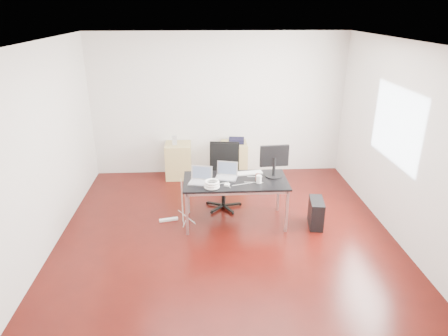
{
  "coord_description": "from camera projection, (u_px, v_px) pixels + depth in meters",
  "views": [
    {
      "loc": [
        -0.33,
        -5.26,
        3.21
      ],
      "look_at": [
        0.0,
        0.55,
        0.85
      ],
      "focal_mm": 32.0,
      "sensor_mm": 36.0,
      "label": 1
    }
  ],
  "objects": [
    {
      "name": "wastebasket",
      "position": [
        219.0,
        169.0,
        8.12
      ],
      "size": [
        0.24,
        0.24,
        0.28
      ],
      "primitive_type": "cylinder",
      "rotation": [
        0.0,
        0.0,
        -0.01
      ],
      "color": "black",
      "rests_on": "ground"
    },
    {
      "name": "cup_brown",
      "position": [
        258.0,
        177.0,
        6.13
      ],
      "size": [
        0.08,
        0.08,
        0.1
      ],
      "primitive_type": "cylinder",
      "rotation": [
        0.0,
        0.0,
        0.0
      ],
      "color": "#58281E",
      "rests_on": "desk"
    },
    {
      "name": "speaker",
      "position": [
        175.0,
        140.0,
        7.78
      ],
      "size": [
        0.09,
        0.08,
        0.18
      ],
      "primitive_type": "cube",
      "rotation": [
        0.0,
        0.0,
        0.03
      ],
      "color": "#9E9E9E",
      "rests_on": "filing_cabinet_left"
    },
    {
      "name": "power_strip",
      "position": [
        169.0,
        220.0,
        6.44
      ],
      "size": [
        0.31,
        0.12,
        0.04
      ],
      "primitive_type": "cube",
      "rotation": [
        0.0,
        0.0,
        0.21
      ],
      "color": "white",
      "rests_on": "ground"
    },
    {
      "name": "keyboard",
      "position": [
        249.0,
        173.0,
        6.38
      ],
      "size": [
        0.46,
        0.2,
        0.02
      ],
      "primitive_type": "cube",
      "rotation": [
        0.0,
        0.0,
        0.14
      ],
      "color": "white",
      "rests_on": "desk"
    },
    {
      "name": "office_chair",
      "position": [
        224.0,
        173.0,
        6.73
      ],
      "size": [
        0.54,
        0.56,
        1.08
      ],
      "rotation": [
        0.0,
        0.0,
        -0.13
      ],
      "color": "black",
      "rests_on": "ground"
    },
    {
      "name": "cup_white",
      "position": [
        259.0,
        179.0,
        6.03
      ],
      "size": [
        0.08,
        0.08,
        0.12
      ],
      "primitive_type": "cylinder",
      "rotation": [
        0.0,
        0.0,
        0.01
      ],
      "color": "white",
      "rests_on": "desk"
    },
    {
      "name": "navy_garment",
      "position": [
        236.0,
        141.0,
        7.91
      ],
      "size": [
        0.32,
        0.27,
        0.09
      ],
      "primitive_type": "cube",
      "rotation": [
        0.0,
        0.0,
        -0.11
      ],
      "color": "black",
      "rests_on": "filing_cabinet_right"
    },
    {
      "name": "laptop_left",
      "position": [
        201.0,
        179.0,
        6.05
      ],
      "size": [
        0.38,
        0.33,
        0.23
      ],
      "rotation": [
        0.0,
        0.0,
        -0.25
      ],
      "color": "silver",
      "rests_on": "desk"
    },
    {
      "name": "pc_tower",
      "position": [
        316.0,
        213.0,
        6.23
      ],
      "size": [
        0.27,
        0.47,
        0.44
      ],
      "primitive_type": "cube",
      "rotation": [
        0.0,
        0.0,
        -0.15
      ],
      "color": "black",
      "rests_on": "ground"
    },
    {
      "name": "desk",
      "position": [
        235.0,
        183.0,
        6.17
      ],
      "size": [
        1.6,
        0.8,
        0.73
      ],
      "color": "black",
      "rests_on": "ground"
    },
    {
      "name": "room_shell",
      "position": [
        229.0,
        146.0,
        5.57
      ],
      "size": [
        5.0,
        5.0,
        5.0
      ],
      "color": "#330805",
      "rests_on": "ground"
    },
    {
      "name": "monitor",
      "position": [
        274.0,
        159.0,
        6.18
      ],
      "size": [
        0.45,
        0.26,
        0.51
      ],
      "rotation": [
        0.0,
        0.0,
        0.08
      ],
      "color": "black",
      "rests_on": "desk"
    },
    {
      "name": "laptop_right",
      "position": [
        227.0,
        174.0,
        6.22
      ],
      "size": [
        0.38,
        0.33,
        0.23
      ],
      "rotation": [
        0.0,
        0.0,
        -0.26
      ],
      "color": "silver",
      "rests_on": "desk"
    },
    {
      "name": "filing_cabinet_right",
      "position": [
        234.0,
        159.0,
        8.04
      ],
      "size": [
        0.5,
        0.5,
        0.7
      ],
      "primitive_type": "cube",
      "color": "#A38E51",
      "rests_on": "ground"
    },
    {
      "name": "filing_cabinet_left",
      "position": [
        178.0,
        161.0,
        7.98
      ],
      "size": [
        0.5,
        0.5,
        0.7
      ],
      "primitive_type": "cube",
      "color": "#A38E51",
      "rests_on": "ground"
    },
    {
      "name": "cable_coil",
      "position": [
        212.0,
        184.0,
        5.87
      ],
      "size": [
        0.24,
        0.24,
        0.11
      ],
      "rotation": [
        0.0,
        0.0,
        0.01
      ],
      "color": "white",
      "rests_on": "desk"
    },
    {
      "name": "power_adapter",
      "position": [
        227.0,
        185.0,
        5.95
      ],
      "size": [
        0.09,
        0.09,
        0.03
      ],
      "primitive_type": "cube",
      "rotation": [
        0.0,
        0.0,
        -0.38
      ],
      "color": "white",
      "rests_on": "desk"
    }
  ]
}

